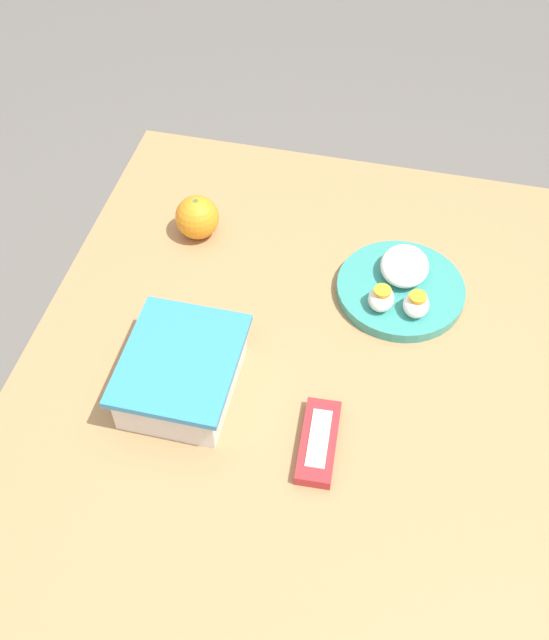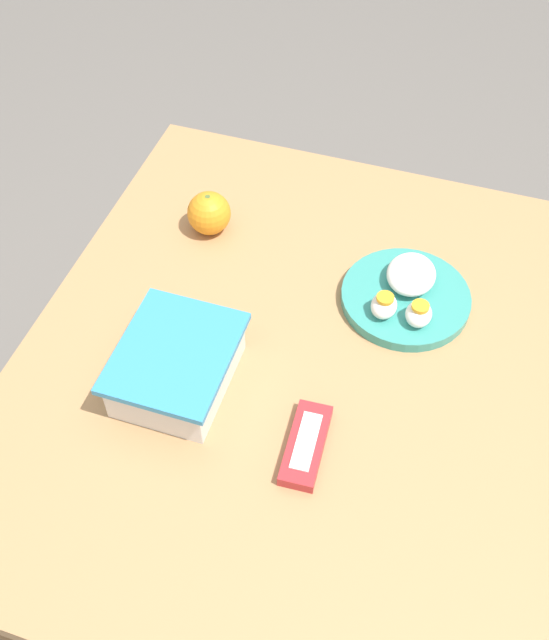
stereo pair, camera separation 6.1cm
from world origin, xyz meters
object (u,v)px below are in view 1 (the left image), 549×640
orange_fruit (197,217)px  candy_bar (319,442)px  food_container (182,374)px  rice_plate (401,285)px

orange_fruit → candy_bar: (-0.36, -0.28, -0.03)m
orange_fruit → candy_bar: orange_fruit is taller
food_container → orange_fruit: 0.32m
rice_plate → candy_bar: 0.31m
food_container → candy_bar: bearing=-103.6°
rice_plate → candy_bar: size_ratio=1.56×
food_container → rice_plate: (0.25, -0.28, -0.01)m
orange_fruit → rice_plate: 0.36m
orange_fruit → food_container: bearing=-167.0°
candy_bar → food_container: bearing=76.4°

